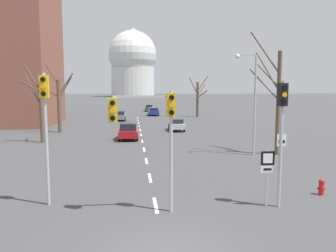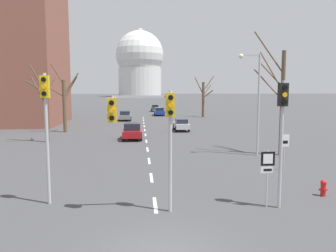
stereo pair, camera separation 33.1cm
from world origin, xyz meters
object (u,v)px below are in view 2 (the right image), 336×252
at_px(street_lamp_right, 255,94).
at_px(sedan_near_right, 132,131).
at_px(sedan_far_right, 125,116).
at_px(traffic_signal_near_left, 46,114).
at_px(fire_hydrant, 323,187).
at_px(route_sign_post, 267,169).
at_px(sedan_mid_centre, 155,108).
at_px(sedan_far_left, 181,124).
at_px(sedan_near_left, 159,111).
at_px(traffic_signal_near_right, 282,121).
at_px(traffic_signal_centre_tall, 150,120).
at_px(speed_limit_sign, 284,146).

distance_m(street_lamp_right, sedan_near_right, 13.67).
bearing_deg(sedan_far_right, traffic_signal_near_left, -92.44).
relative_size(sedan_near_right, sedan_far_right, 0.89).
relative_size(fire_hydrant, sedan_near_right, 0.20).
bearing_deg(traffic_signal_near_left, route_sign_post, -7.72).
height_order(sedan_near_right, sedan_mid_centre, sedan_near_right).
distance_m(route_sign_post, sedan_near_right, 20.96).
height_order(traffic_signal_near_left, sedan_near_right, traffic_signal_near_left).
bearing_deg(street_lamp_right, sedan_far_left, 102.90).
distance_m(sedan_near_left, sedan_far_left, 24.17).
bearing_deg(traffic_signal_near_left, traffic_signal_near_right, -7.91).
bearing_deg(sedan_mid_centre, traffic_signal_near_right, -87.96).
distance_m(route_sign_post, sedan_near_left, 50.79).
bearing_deg(traffic_signal_near_right, sedan_far_left, 91.73).
bearing_deg(traffic_signal_near_left, traffic_signal_centre_tall, -17.51).
height_order(traffic_signal_near_right, route_sign_post, traffic_signal_near_right).
bearing_deg(speed_limit_sign, route_sign_post, -119.92).
height_order(fire_hydrant, street_lamp_right, street_lamp_right).
bearing_deg(route_sign_post, fire_hydrant, 20.56).
bearing_deg(fire_hydrant, sedan_near_right, 116.65).
xyz_separation_m(traffic_signal_near_right, sedan_far_right, (-8.26, 40.95, -2.96)).
height_order(route_sign_post, sedan_near_left, route_sign_post).
bearing_deg(sedan_near_left, sedan_near_right, -98.56).
distance_m(traffic_signal_centre_tall, sedan_far_left, 27.32).
relative_size(fire_hydrant, sedan_near_left, 0.18).
xyz_separation_m(fire_hydrant, sedan_far_left, (-3.57, 25.38, 0.35)).
height_order(traffic_signal_centre_tall, street_lamp_right, street_lamp_right).
height_order(street_lamp_right, sedan_far_left, street_lamp_right).
distance_m(route_sign_post, speed_limit_sign, 7.16).
xyz_separation_m(sedan_mid_centre, sedan_far_left, (1.46, -36.91, -0.04)).
bearing_deg(route_sign_post, traffic_signal_centre_tall, -178.57).
relative_size(traffic_signal_near_right, speed_limit_sign, 2.33).
distance_m(traffic_signal_centre_tall, sedan_near_left, 51.09).
relative_size(fire_hydrant, sedan_far_right, 0.18).
xyz_separation_m(traffic_signal_near_right, sedan_near_right, (-6.66, 20.12, -2.92)).
relative_size(traffic_signal_near_right, sedan_near_right, 1.40).
bearing_deg(traffic_signal_near_right, traffic_signal_centre_tall, -179.78).
height_order(sedan_near_left, sedan_far_right, sedan_near_left).
bearing_deg(sedan_near_right, sedan_mid_centre, 84.23).
bearing_deg(sedan_far_right, sedan_near_left, 57.89).
distance_m(sedan_near_right, sedan_far_left, 8.82).
bearing_deg(traffic_signal_near_left, sedan_near_left, 80.92).
bearing_deg(traffic_signal_near_left, speed_limit_sign, 20.74).
xyz_separation_m(fire_hydrant, sedan_mid_centre, (-5.03, 62.29, 0.39)).
relative_size(speed_limit_sign, fire_hydrant, 2.95).
height_order(traffic_signal_near_left, sedan_mid_centre, traffic_signal_near_left).
bearing_deg(sedan_far_left, traffic_signal_near_right, -88.27).
distance_m(traffic_signal_centre_tall, sedan_far_right, 41.17).
relative_size(traffic_signal_centre_tall, sedan_near_left, 1.14).
distance_m(sedan_near_left, sedan_near_right, 31.08).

